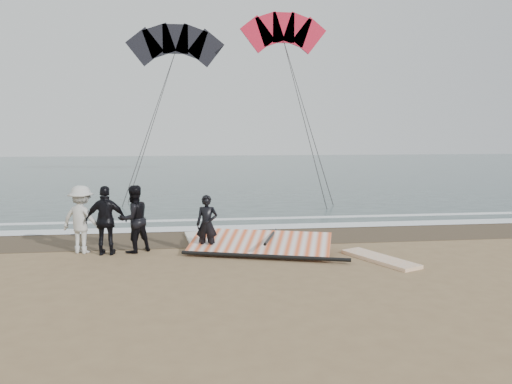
{
  "coord_description": "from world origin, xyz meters",
  "views": [
    {
      "loc": [
        -1.39,
        -10.95,
        3.28
      ],
      "look_at": [
        0.44,
        3.0,
        1.6
      ],
      "focal_mm": 35.0,
      "sensor_mm": 36.0,
      "label": 1
    }
  ],
  "objects_px": {
    "board_cream": "(199,241)",
    "board_white": "(380,259)",
    "man_main": "(207,224)",
    "sail_rig": "(257,245)"
  },
  "relations": [
    {
      "from": "board_white",
      "to": "sail_rig",
      "type": "bearing_deg",
      "value": 132.21
    },
    {
      "from": "board_white",
      "to": "board_cream",
      "type": "relative_size",
      "value": 0.95
    },
    {
      "from": "board_white",
      "to": "board_cream",
      "type": "height_order",
      "value": "board_cream"
    },
    {
      "from": "board_cream",
      "to": "sail_rig",
      "type": "height_order",
      "value": "sail_rig"
    },
    {
      "from": "man_main",
      "to": "board_white",
      "type": "distance_m",
      "value": 4.65
    },
    {
      "from": "man_main",
      "to": "sail_rig",
      "type": "distance_m",
      "value": 1.49
    },
    {
      "from": "man_main",
      "to": "board_cream",
      "type": "xyz_separation_m",
      "value": [
        -0.2,
        1.46,
        -0.76
      ]
    },
    {
      "from": "sail_rig",
      "to": "man_main",
      "type": "bearing_deg",
      "value": 179.9
    },
    {
      "from": "sail_rig",
      "to": "board_cream",
      "type": "bearing_deg",
      "value": 137.04
    },
    {
      "from": "board_cream",
      "to": "board_white",
      "type": "bearing_deg",
      "value": -37.09
    }
  ]
}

